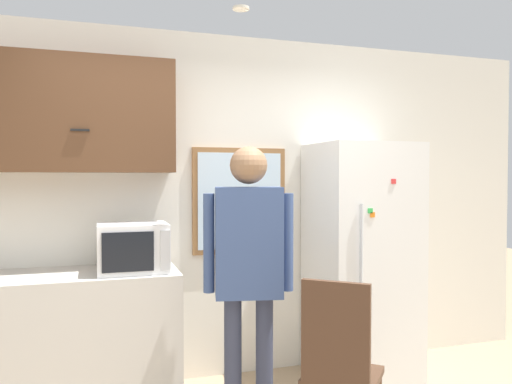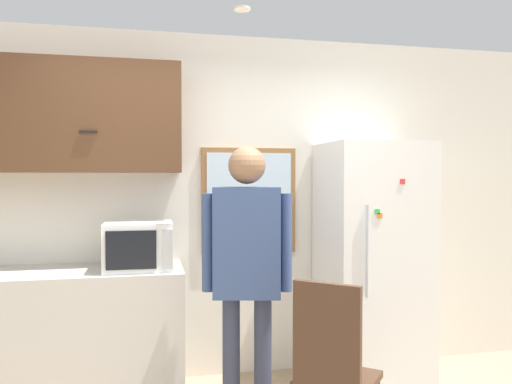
{
  "view_description": "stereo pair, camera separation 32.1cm",
  "coord_description": "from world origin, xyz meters",
  "px_view_note": "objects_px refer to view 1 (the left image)",
  "views": [
    {
      "loc": [
        -0.78,
        -2.11,
        1.58
      ],
      "look_at": [
        0.2,
        0.95,
        1.48
      ],
      "focal_mm": 35.0,
      "sensor_mm": 36.0,
      "label": 1
    },
    {
      "loc": [
        -0.47,
        -2.19,
        1.58
      ],
      "look_at": [
        0.2,
        0.95,
        1.48
      ],
      "focal_mm": 35.0,
      "sensor_mm": 36.0,
      "label": 2
    }
  ],
  "objects_px": {
    "refrigerator": "(361,260)",
    "chair": "(339,362)",
    "microwave": "(133,248)",
    "person": "(249,256)"
  },
  "relations": [
    {
      "from": "microwave",
      "to": "person",
      "type": "bearing_deg",
      "value": -36.0
    },
    {
      "from": "chair",
      "to": "microwave",
      "type": "bearing_deg",
      "value": -1.06
    },
    {
      "from": "refrigerator",
      "to": "chair",
      "type": "xyz_separation_m",
      "value": [
        -0.69,
        -0.98,
        -0.38
      ]
    },
    {
      "from": "refrigerator",
      "to": "chair",
      "type": "height_order",
      "value": "refrigerator"
    },
    {
      "from": "person",
      "to": "chair",
      "type": "bearing_deg",
      "value": -37.46
    },
    {
      "from": "microwave",
      "to": "chair",
      "type": "distance_m",
      "value": 1.54
    },
    {
      "from": "refrigerator",
      "to": "microwave",
      "type": "bearing_deg",
      "value": -179.2
    },
    {
      "from": "microwave",
      "to": "person",
      "type": "xyz_separation_m",
      "value": [
        0.67,
        -0.49,
        -0.02
      ]
    },
    {
      "from": "microwave",
      "to": "chair",
      "type": "height_order",
      "value": "microwave"
    },
    {
      "from": "person",
      "to": "chair",
      "type": "xyz_separation_m",
      "value": [
        0.39,
        -0.46,
        -0.55
      ]
    }
  ]
}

